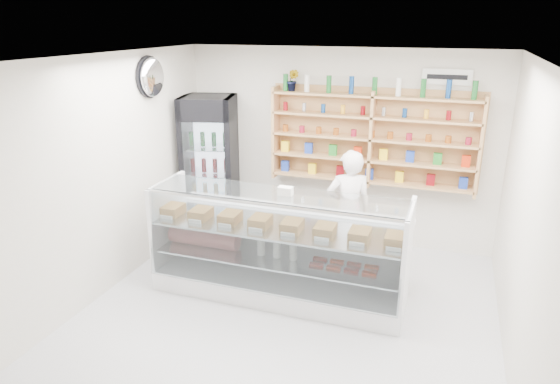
% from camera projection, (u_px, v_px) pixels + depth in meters
% --- Properties ---
extents(room, '(5.00, 5.00, 5.00)m').
position_uv_depth(room, '(282.00, 204.00, 4.98)').
color(room, silver).
rests_on(room, ground).
extents(display_counter, '(2.98, 0.89, 1.30)m').
position_uv_depth(display_counter, '(279.00, 267.00, 5.95)').
color(display_counter, white).
rests_on(display_counter, floor).
extents(shop_worker, '(0.69, 0.57, 1.61)m').
position_uv_depth(shop_worker, '(348.00, 210.00, 6.47)').
color(shop_worker, white).
rests_on(shop_worker, floor).
extents(drinks_cooler, '(0.91, 0.90, 2.11)m').
position_uv_depth(drinks_cooler, '(210.00, 166.00, 7.51)').
color(drinks_cooler, black).
rests_on(drinks_cooler, floor).
extents(wall_shelving, '(2.84, 0.28, 1.33)m').
position_uv_depth(wall_shelving, '(371.00, 139.00, 6.85)').
color(wall_shelving, tan).
rests_on(wall_shelving, back_wall).
extents(potted_plant, '(0.18, 0.15, 0.30)m').
position_uv_depth(potted_plant, '(293.00, 80.00, 6.96)').
color(potted_plant, '#1E6626').
rests_on(potted_plant, wall_shelving).
extents(security_mirror, '(0.15, 0.50, 0.50)m').
position_uv_depth(security_mirror, '(152.00, 77.00, 6.39)').
color(security_mirror, silver).
rests_on(security_mirror, left_wall).
extents(wall_sign, '(0.62, 0.03, 0.20)m').
position_uv_depth(wall_sign, '(447.00, 77.00, 6.41)').
color(wall_sign, white).
rests_on(wall_sign, back_wall).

